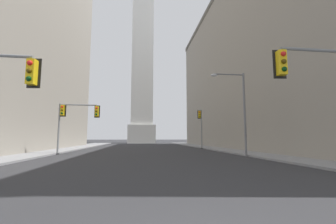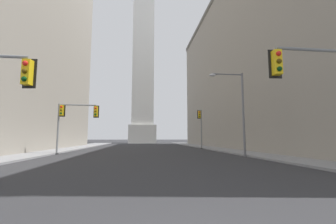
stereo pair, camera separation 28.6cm
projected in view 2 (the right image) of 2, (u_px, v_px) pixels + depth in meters
sidewalk_left at (43, 152)px, 25.78m from camera, size 5.00×83.75×0.15m
sidewalk_right at (236, 151)px, 28.55m from camera, size 5.00×83.75×0.15m
building_right at (297, 65)px, 36.92m from camera, size 25.39×56.59×27.31m
obelisk at (143, 56)px, 74.49m from camera, size 8.48×8.48×60.36m
traffic_light_mid_left at (72, 116)px, 23.70m from camera, size 4.27×0.51×5.28m
traffic_light_mid_right at (200, 123)px, 35.38m from camera, size 0.77×0.51×6.06m
traffic_light_near_right at (329, 78)px, 10.04m from camera, size 4.29×0.52×5.75m
street_lamp at (237, 104)px, 20.88m from camera, size 3.30×0.36×7.78m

